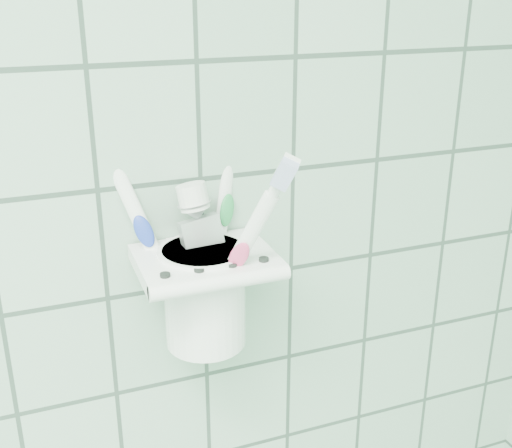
% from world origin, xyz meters
% --- Properties ---
extents(holder_bracket, '(0.12, 0.10, 0.04)m').
position_xyz_m(holder_bracket, '(0.66, 1.15, 1.30)').
color(holder_bracket, white).
rests_on(holder_bracket, wall_back).
extents(cup, '(0.08, 0.08, 0.10)m').
position_xyz_m(cup, '(0.66, 1.16, 1.26)').
color(cup, white).
rests_on(cup, holder_bracket).
extents(toothbrush_pink, '(0.07, 0.07, 0.22)m').
position_xyz_m(toothbrush_pink, '(0.64, 1.15, 1.33)').
color(toothbrush_pink, white).
rests_on(toothbrush_pink, cup).
extents(toothbrush_blue, '(0.06, 0.06, 0.22)m').
position_xyz_m(toothbrush_blue, '(0.66, 1.17, 1.33)').
color(toothbrush_blue, white).
rests_on(toothbrush_blue, cup).
extents(toothbrush_orange, '(0.07, 0.09, 0.21)m').
position_xyz_m(toothbrush_orange, '(0.65, 1.16, 1.33)').
color(toothbrush_orange, white).
rests_on(toothbrush_orange, cup).
extents(toothpaste_tube, '(0.05, 0.04, 0.15)m').
position_xyz_m(toothpaste_tube, '(0.67, 1.15, 1.30)').
color(toothpaste_tube, silver).
rests_on(toothpaste_tube, cup).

